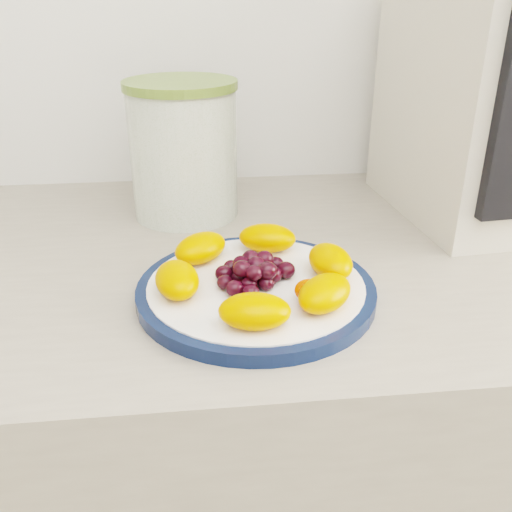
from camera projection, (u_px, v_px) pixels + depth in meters
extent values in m
cube|color=gray|center=(313.00, 492.00, 0.94)|extent=(3.50, 0.60, 0.90)
cube|color=#85694A|center=(312.00, 504.00, 0.96)|extent=(3.48, 0.58, 0.84)
cylinder|color=#0C1A3B|center=(256.00, 291.00, 0.62)|extent=(0.26, 0.26, 0.01)
cylinder|color=white|center=(256.00, 290.00, 0.62)|extent=(0.24, 0.24, 0.02)
cylinder|color=#3A5C1E|center=(184.00, 154.00, 0.81)|extent=(0.20, 0.20, 0.18)
cylinder|color=olive|center=(180.00, 85.00, 0.77)|extent=(0.21, 0.21, 0.01)
cube|color=beige|center=(489.00, 84.00, 0.79)|extent=(0.24, 0.31, 0.37)
ellipsoid|color=orange|center=(330.00, 261.00, 0.63)|extent=(0.05, 0.07, 0.03)
ellipsoid|color=orange|center=(267.00, 238.00, 0.69)|extent=(0.08, 0.06, 0.03)
ellipsoid|color=orange|center=(201.00, 248.00, 0.66)|extent=(0.08, 0.08, 0.03)
ellipsoid|color=orange|center=(177.00, 280.00, 0.59)|extent=(0.06, 0.08, 0.03)
ellipsoid|color=orange|center=(255.00, 311.00, 0.54)|extent=(0.07, 0.05, 0.03)
ellipsoid|color=orange|center=(325.00, 293.00, 0.57)|extent=(0.08, 0.08, 0.03)
ellipsoid|color=black|center=(256.00, 277.00, 0.62)|extent=(0.02, 0.02, 0.02)
ellipsoid|color=black|center=(273.00, 275.00, 0.62)|extent=(0.02, 0.02, 0.02)
ellipsoid|color=black|center=(263.00, 268.00, 0.63)|extent=(0.02, 0.02, 0.02)
ellipsoid|color=black|center=(246.00, 269.00, 0.63)|extent=(0.02, 0.02, 0.02)
ellipsoid|color=black|center=(239.00, 278.00, 0.61)|extent=(0.02, 0.02, 0.02)
ellipsoid|color=black|center=(249.00, 284.00, 0.60)|extent=(0.02, 0.02, 0.02)
ellipsoid|color=black|center=(266.00, 283.00, 0.60)|extent=(0.02, 0.02, 0.02)
ellipsoid|color=black|center=(286.00, 270.00, 0.63)|extent=(0.02, 0.02, 0.02)
ellipsoid|color=black|center=(276.00, 265.00, 0.64)|extent=(0.02, 0.02, 0.02)
ellipsoid|color=black|center=(261.00, 262.00, 0.65)|extent=(0.02, 0.02, 0.02)
ellipsoid|color=black|center=(245.00, 263.00, 0.65)|extent=(0.02, 0.02, 0.02)
ellipsoid|color=black|center=(231.00, 267.00, 0.64)|extent=(0.02, 0.02, 0.02)
ellipsoid|color=black|center=(224.00, 274.00, 0.62)|extent=(0.02, 0.02, 0.02)
ellipsoid|color=black|center=(225.00, 282.00, 0.60)|extent=(0.02, 0.02, 0.02)
ellipsoid|color=black|center=(235.00, 289.00, 0.59)|extent=(0.02, 0.02, 0.02)
ellipsoid|color=black|center=(251.00, 292.00, 0.58)|extent=(0.02, 0.02, 0.02)
ellipsoid|color=black|center=(256.00, 265.00, 0.61)|extent=(0.02, 0.02, 0.02)
ellipsoid|color=black|center=(264.00, 259.00, 0.62)|extent=(0.02, 0.02, 0.02)
ellipsoid|color=black|center=(251.00, 259.00, 0.63)|extent=(0.02, 0.02, 0.02)
ellipsoid|color=black|center=(241.00, 263.00, 0.62)|extent=(0.02, 0.02, 0.02)
ellipsoid|color=black|center=(242.00, 269.00, 0.60)|extent=(0.02, 0.02, 0.02)
ellipsoid|color=black|center=(254.00, 273.00, 0.60)|extent=(0.02, 0.02, 0.02)
ellipsoid|color=black|center=(268.00, 270.00, 0.60)|extent=(0.02, 0.02, 0.02)
ellipsoid|color=#EA3600|center=(309.00, 290.00, 0.58)|extent=(0.03, 0.03, 0.02)
ellipsoid|color=#EA3600|center=(333.00, 286.00, 0.59)|extent=(0.03, 0.03, 0.02)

